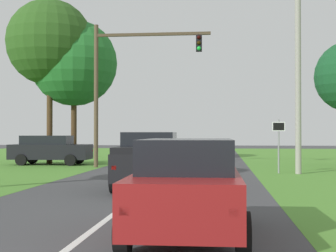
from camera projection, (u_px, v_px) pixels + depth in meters
ground_plane at (146, 189)px, 17.04m from camera, size 120.00×120.00×0.00m
red_suv_near at (187, 185)px, 9.23m from camera, size 2.14×4.51×1.81m
pickup_truck_lead at (150, 160)px, 17.46m from camera, size 2.30×5.51×1.95m
traffic_light at (124, 74)px, 27.90m from camera, size 6.55×0.40×8.01m
keep_moving_sign at (279, 139)px, 23.80m from camera, size 0.60×0.09×2.58m
crossing_suv_far at (50, 149)px, 30.22m from camera, size 4.80×2.13×1.77m
utility_pole_right at (298, 68)px, 23.50m from camera, size 0.28×0.28×9.93m
extra_tree_1 at (74, 63)px, 32.07m from camera, size 5.54×5.54×9.20m
extra_tree_2 at (50, 43)px, 31.38m from camera, size 5.41×5.41×10.32m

